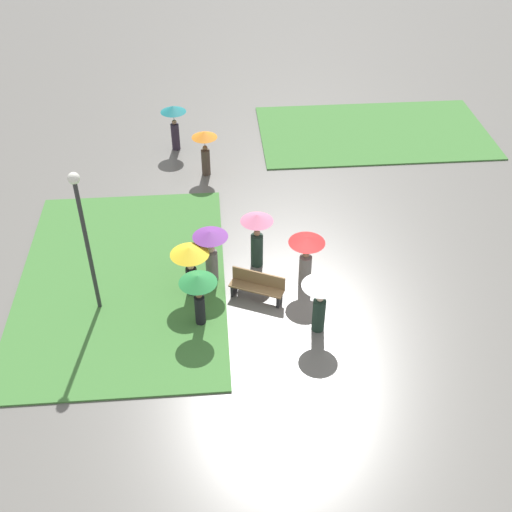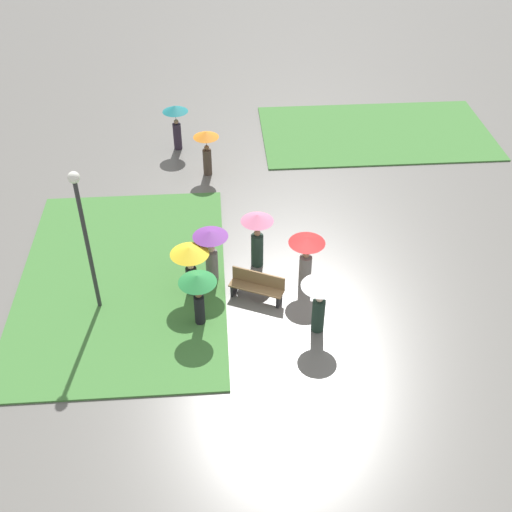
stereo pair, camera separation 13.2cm
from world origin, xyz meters
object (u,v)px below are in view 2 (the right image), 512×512
object	(u,v)px
crowd_person_pink	(257,232)
crowd_person_purple	(211,248)
crowd_person_red	(306,252)
lone_walker_mid_plaza	(176,118)
crowd_person_yellow	(190,259)
lamp_post	(84,226)
crowd_person_white	(320,293)
lone_walker_far_path	(206,144)
crowd_person_green	(198,287)
park_bench	(257,286)

from	to	relation	value
crowd_person_pink	crowd_person_purple	distance (m)	1.59
crowd_person_red	lone_walker_mid_plaza	size ratio (longest dim) A/B	0.93
crowd_person_pink	crowd_person_purple	bearing A→B (deg)	75.66
crowd_person_red	crowd_person_yellow	xyz separation A→B (m)	(-3.47, -0.22, 0.12)
lamp_post	lone_walker_mid_plaza	size ratio (longest dim) A/B	2.42
crowd_person_white	lone_walker_far_path	world-z (taller)	crowd_person_white
crowd_person_green	crowd_person_red	size ratio (longest dim) A/B	1.01
park_bench	crowd_person_pink	distance (m)	1.80
park_bench	lamp_post	distance (m)	5.33
lamp_post	lone_walker_far_path	size ratio (longest dim) A/B	2.54
crowd_person_purple	crowd_person_pink	bearing A→B (deg)	126.20
crowd_person_white	crowd_person_green	size ratio (longest dim) A/B	1.05
lone_walker_far_path	crowd_person_red	bearing A→B (deg)	87.61
crowd_person_yellow	lone_walker_far_path	distance (m)	7.05
crowd_person_green	crowd_person_pink	bearing A→B (deg)	41.63
lamp_post	crowd_person_pink	world-z (taller)	lamp_post
park_bench	lone_walker_far_path	size ratio (longest dim) A/B	0.92
crowd_person_green	crowd_person_red	bearing A→B (deg)	12.38
crowd_person_white	crowd_person_red	xyz separation A→B (m)	(-0.10, 2.01, -0.14)
crowd_person_pink	lone_walker_far_path	size ratio (longest dim) A/B	1.07
crowd_person_purple	lone_walker_far_path	size ratio (longest dim) A/B	1.03
crowd_person_pink	crowd_person_yellow	world-z (taller)	crowd_person_pink
crowd_person_yellow	lone_walker_mid_plaza	world-z (taller)	lone_walker_mid_plaza
park_bench	crowd_person_red	world-z (taller)	crowd_person_red
park_bench	lone_walker_far_path	distance (m)	7.52
crowd_person_green	crowd_person_red	xyz separation A→B (m)	(3.24, 1.53, -0.15)
park_bench	lone_walker_far_path	xyz separation A→B (m)	(-1.40, 7.34, 0.82)
lamp_post	crowd_person_yellow	distance (m)	3.22
crowd_person_purple	crowd_person_green	distance (m)	1.96
crowd_person_white	crowd_person_red	size ratio (longest dim) A/B	1.06
crowd_person_green	crowd_person_red	world-z (taller)	crowd_person_green
crowd_person_yellow	lone_walker_mid_plaza	bearing A→B (deg)	92.68
crowd_person_white	lone_walker_mid_plaza	world-z (taller)	lone_walker_mid_plaza
crowd_person_red	lone_walker_mid_plaza	bearing A→B (deg)	-53.64
crowd_person_purple	crowd_person_red	xyz separation A→B (m)	(2.85, -0.39, -0.02)
park_bench	lone_walker_far_path	bearing A→B (deg)	125.51
lamp_post	lone_walker_far_path	xyz separation A→B (m)	(3.32, 7.42, -1.67)
crowd_person_pink	lone_walker_far_path	distance (m)	5.95
crowd_person_pink	crowd_person_yellow	xyz separation A→B (m)	(-2.07, -1.27, 0.04)
crowd_person_white	crowd_person_yellow	xyz separation A→B (m)	(-3.57, 1.80, -0.02)
lamp_post	crowd_person_pink	bearing A→B (deg)	18.94
lone_walker_far_path	lone_walker_mid_plaza	xyz separation A→B (m)	(-1.21, 2.13, 0.10)
lamp_post	crowd_person_green	bearing A→B (deg)	-17.17
lone_walker_far_path	crowd_person_white	bearing A→B (deg)	83.32
crowd_person_red	lone_walker_mid_plaza	world-z (taller)	lone_walker_mid_plaza
lamp_post	crowd_person_red	world-z (taller)	lamp_post
crowd_person_white	crowd_person_purple	bearing A→B (deg)	-33.53
crowd_person_green	crowd_person_yellow	world-z (taller)	crowd_person_green
crowd_person_red	lone_walker_far_path	bearing A→B (deg)	-55.22
crowd_person_yellow	crowd_person_pink	bearing A→B (deg)	30.10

